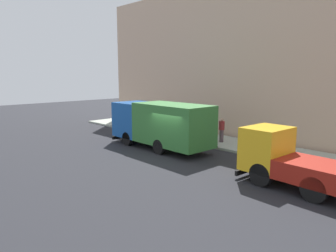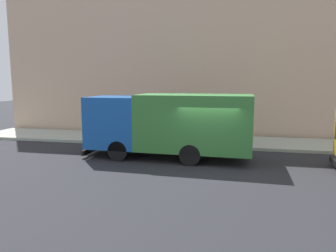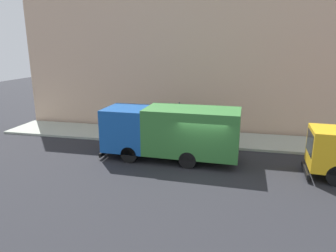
{
  "view_description": "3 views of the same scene",
  "coord_description": "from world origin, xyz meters",
  "px_view_note": "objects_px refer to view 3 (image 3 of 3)",
  "views": [
    {
      "loc": [
        -12.83,
        -12.56,
        4.76
      ],
      "look_at": [
        1.53,
        2.04,
        1.35
      ],
      "focal_mm": 32.95,
      "sensor_mm": 36.0,
      "label": 1
    },
    {
      "loc": [
        -13.47,
        -1.07,
        3.57
      ],
      "look_at": [
        1.08,
        2.05,
        1.45
      ],
      "focal_mm": 33.59,
      "sensor_mm": 36.0,
      "label": 2
    },
    {
      "loc": [
        -15.33,
        -1.52,
        6.27
      ],
      "look_at": [
        1.6,
        2.28,
        1.68
      ],
      "focal_mm": 32.53,
      "sensor_mm": 36.0,
      "label": 3
    }
  ],
  "objects_px": {
    "traffic_cone_orange": "(129,132)",
    "pedestrian_walking": "(173,126)",
    "large_utility_truck": "(171,131)",
    "street_sign_post": "(179,119)",
    "pedestrian_standing": "(214,127)"
  },
  "relations": [
    {
      "from": "street_sign_post",
      "to": "large_utility_truck",
      "type": "bearing_deg",
      "value": -179.09
    },
    {
      "from": "pedestrian_standing",
      "to": "pedestrian_walking",
      "type": "bearing_deg",
      "value": 69.72
    },
    {
      "from": "large_utility_truck",
      "to": "pedestrian_walking",
      "type": "distance_m",
      "value": 3.33
    },
    {
      "from": "traffic_cone_orange",
      "to": "street_sign_post",
      "type": "distance_m",
      "value": 3.91
    },
    {
      "from": "large_utility_truck",
      "to": "pedestrian_standing",
      "type": "height_order",
      "value": "large_utility_truck"
    },
    {
      "from": "large_utility_truck",
      "to": "pedestrian_walking",
      "type": "relative_size",
      "value": 4.57
    },
    {
      "from": "traffic_cone_orange",
      "to": "street_sign_post",
      "type": "height_order",
      "value": "street_sign_post"
    },
    {
      "from": "pedestrian_walking",
      "to": "street_sign_post",
      "type": "distance_m",
      "value": 0.95
    },
    {
      "from": "large_utility_truck",
      "to": "pedestrian_walking",
      "type": "xyz_separation_m",
      "value": [
        3.22,
        0.55,
        -0.62
      ]
    },
    {
      "from": "pedestrian_walking",
      "to": "large_utility_truck",
      "type": "bearing_deg",
      "value": 83.56
    },
    {
      "from": "traffic_cone_orange",
      "to": "pedestrian_walking",
      "type": "bearing_deg",
      "value": -90.76
    },
    {
      "from": "pedestrian_standing",
      "to": "traffic_cone_orange",
      "type": "distance_m",
      "value": 5.93
    },
    {
      "from": "pedestrian_walking",
      "to": "pedestrian_standing",
      "type": "height_order",
      "value": "pedestrian_walking"
    },
    {
      "from": "pedestrian_walking",
      "to": "traffic_cone_orange",
      "type": "xyz_separation_m",
      "value": [
        0.04,
        3.16,
        -0.6
      ]
    },
    {
      "from": "pedestrian_standing",
      "to": "street_sign_post",
      "type": "height_order",
      "value": "street_sign_post"
    }
  ]
}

